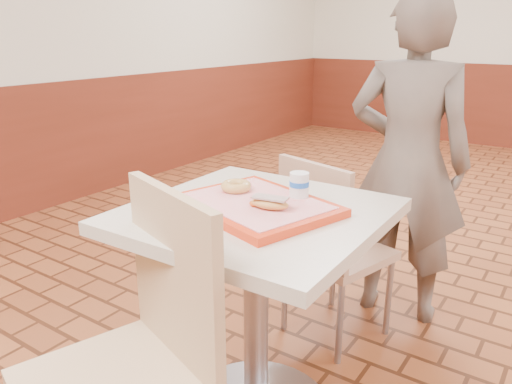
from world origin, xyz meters
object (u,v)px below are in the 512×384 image
Objects in this scene: main_table at (256,283)px; serving_tray at (256,205)px; customer at (408,162)px; ring_donut at (236,186)px; long_john_donut at (269,203)px; chair_main_back at (328,242)px; chair_main_front at (138,349)px; paper_cup at (299,184)px.

serving_tray is (0.00, 0.00, 0.29)m from main_table.
customer is 15.00× the size of ring_donut.
serving_tray is at bearing 26.57° from main_table.
ring_donut is 0.78× the size of long_john_donut.
long_john_donut reaches higher than chair_main_back.
long_john_donut is (0.19, -0.09, 0.00)m from ring_donut.
main_table is at bearing 107.94° from chair_main_back.
chair_main_back reaches higher than serving_tray.
long_john_donut is (0.08, -0.04, 0.03)m from serving_tray.
customer is at bearing 99.91° from chair_main_front.
chair_main_front is at bearing -107.44° from long_john_donut.
chair_main_back is (0.04, 1.09, -0.07)m from chair_main_front.
chair_main_back is at bearing 103.36° from paper_cup.
chair_main_front is at bearing -97.44° from main_table.
ring_donut is at bearing 157.36° from serving_tray.
ring_donut is 0.22m from paper_cup.
paper_cup is at bearing 93.81° from chair_main_front.
serving_tray is 0.13m from ring_donut.
serving_tray is 4.61× the size of ring_donut.
serving_tray is at bearing -128.41° from paper_cup.
long_john_donut is 0.16m from paper_cup.
paper_cup is (0.21, 0.07, 0.03)m from ring_donut.
customer is 19.27× the size of paper_cup.
customer is at bearing 81.03° from serving_tray.
long_john_donut is at bearing -96.20° from paper_cup.
customer is at bearing -97.45° from chair_main_back.
serving_tray is (0.02, -0.61, 0.36)m from chair_main_back.
serving_tray is 0.16m from paper_cup.
long_john_donut is at bearing -27.61° from serving_tray.
chair_main_back is at bearing 92.15° from main_table.
ring_donut is (-0.12, 0.05, 0.32)m from main_table.
serving_tray is (-0.17, -1.05, 0.06)m from customer.
chair_main_back is 6.46× the size of long_john_donut.
paper_cup is at bearing 119.15° from chair_main_back.
customer is 0.94m from paper_cup.
customer is at bearing 85.59° from paper_cup.
serving_tray is at bearing 100.96° from chair_main_front.
chair_main_back is 0.71m from serving_tray.
serving_tray is at bearing 152.39° from long_john_donut.
long_john_donut reaches higher than main_table.
chair_main_back is 0.65m from paper_cup.
serving_tray is at bearing 107.94° from chair_main_back.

